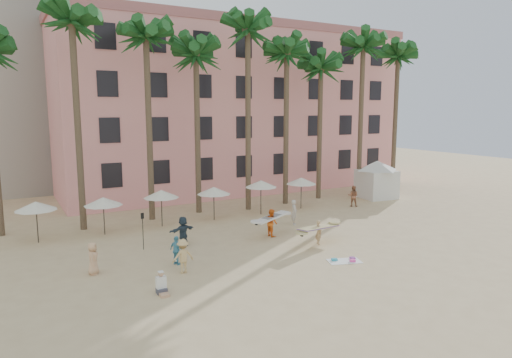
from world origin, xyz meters
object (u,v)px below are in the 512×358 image
Objects in this scene: cabana at (377,176)px; carrier_yellow at (319,230)px; carrier_white at (272,222)px; pink_hotel at (230,111)px.

cabana reaches higher than carrier_yellow.
carrier_yellow is (-13.78, -9.34, -1.16)m from cabana.
cabana is 1.42× the size of carrier_yellow.
cabana is 1.57× the size of carrier_white.
cabana is 16.64m from carrier_white.
carrier_yellow is at bearing -62.48° from carrier_white.
carrier_white is (-6.51, -19.35, -7.03)m from pink_hotel.
carrier_white is at bearing -108.59° from pink_hotel.
pink_hotel is at bearing 124.18° from cabana.
carrier_white is (-1.57, 3.01, 0.06)m from carrier_yellow.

